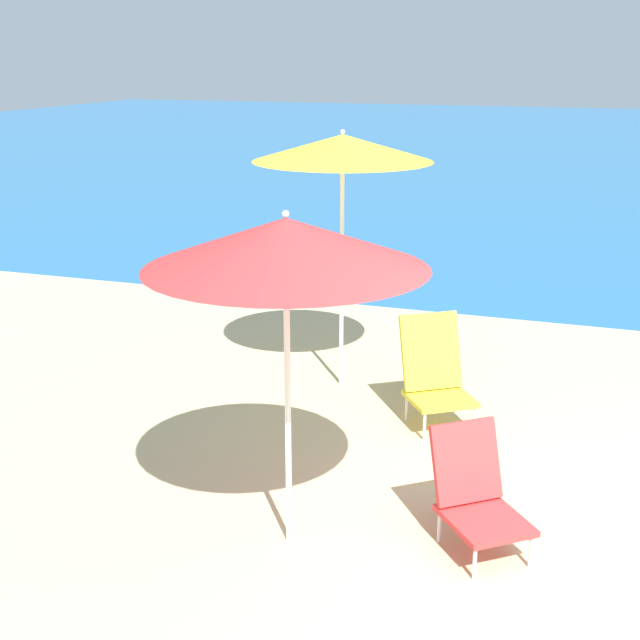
{
  "coord_description": "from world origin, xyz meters",
  "views": [
    {
      "loc": [
        -0.44,
        -4.38,
        2.86
      ],
      "look_at": [
        -2.46,
        1.41,
        1.0
      ],
      "focal_mm": 50.0,
      "sensor_mm": 36.0,
      "label": 1
    }
  ],
  "objects_px": {
    "beach_chair_red": "(476,492)",
    "beach_chair_yellow": "(435,372)",
    "beach_umbrella_red": "(286,244)",
    "beach_umbrella_yellow": "(343,149)"
  },
  "relations": [
    {
      "from": "beach_chair_red",
      "to": "beach_chair_yellow",
      "type": "distance_m",
      "value": 1.86
    },
    {
      "from": "beach_umbrella_red",
      "to": "beach_chair_red",
      "type": "xyz_separation_m",
      "value": [
        1.06,
        0.33,
        -1.5
      ]
    },
    {
      "from": "beach_chair_red",
      "to": "beach_chair_yellow",
      "type": "relative_size",
      "value": 0.85
    },
    {
      "from": "beach_umbrella_yellow",
      "to": "beach_chair_yellow",
      "type": "distance_m",
      "value": 2.0
    },
    {
      "from": "beach_umbrella_red",
      "to": "beach_umbrella_yellow",
      "type": "relative_size",
      "value": 0.91
    },
    {
      "from": "beach_umbrella_red",
      "to": "beach_chair_yellow",
      "type": "relative_size",
      "value": 2.35
    },
    {
      "from": "beach_umbrella_yellow",
      "to": "beach_chair_red",
      "type": "distance_m",
      "value": 3.29
    },
    {
      "from": "beach_umbrella_red",
      "to": "beach_umbrella_yellow",
      "type": "height_order",
      "value": "beach_umbrella_yellow"
    },
    {
      "from": "beach_umbrella_yellow",
      "to": "beach_chair_red",
      "type": "bearing_deg",
      "value": -55.47
    },
    {
      "from": "beach_umbrella_red",
      "to": "beach_umbrella_yellow",
      "type": "xyz_separation_m",
      "value": [
        -0.52,
        2.64,
        0.24
      ]
    }
  ]
}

